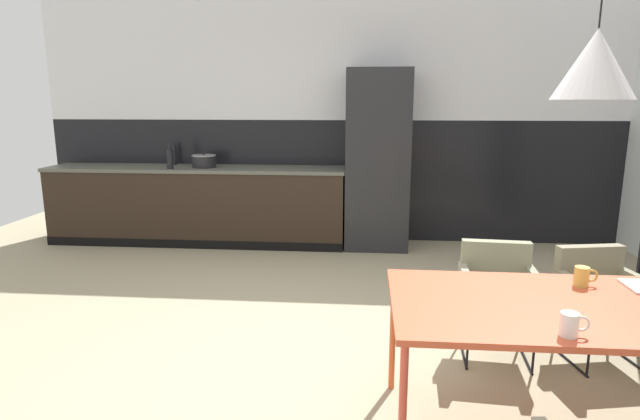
% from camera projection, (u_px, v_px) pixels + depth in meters
% --- Properties ---
extents(ground_plane, '(9.15, 9.15, 0.00)m').
position_uv_depth(ground_plane, '(302.00, 362.00, 3.42)').
color(ground_plane, tan).
extents(back_wall_splashback_dark, '(7.04, 0.12, 1.46)m').
position_uv_depth(back_wall_splashback_dark, '(333.00, 180.00, 6.39)').
color(back_wall_splashback_dark, black).
rests_on(back_wall_splashback_dark, ground).
extents(back_wall_panel_upper, '(7.04, 0.12, 1.46)m').
position_uv_depth(back_wall_panel_upper, '(334.00, 57.00, 6.08)').
color(back_wall_panel_upper, white).
rests_on(back_wall_panel_upper, back_wall_splashback_dark).
extents(kitchen_counter, '(3.55, 0.63, 0.92)m').
position_uv_depth(kitchen_counter, '(198.00, 205.00, 6.23)').
color(kitchen_counter, black).
rests_on(kitchen_counter, ground).
extents(refrigerator_column, '(0.72, 0.60, 2.04)m').
position_uv_depth(refrigerator_column, '(377.00, 160.00, 5.93)').
color(refrigerator_column, '#232326').
rests_on(refrigerator_column, ground).
extents(dining_table, '(1.71, 0.91, 0.73)m').
position_uv_depth(dining_table, '(570.00, 312.00, 2.49)').
color(dining_table, '#D45232').
rests_on(dining_table, ground).
extents(armchair_facing_counter, '(0.52, 0.50, 0.75)m').
position_uv_depth(armchair_facing_counter, '(497.00, 282.00, 3.44)').
color(armchair_facing_counter, gray).
rests_on(armchair_facing_counter, ground).
extents(armchair_far_side, '(0.56, 0.55, 0.73)m').
position_uv_depth(armchair_far_side, '(599.00, 287.00, 3.40)').
color(armchair_far_side, gray).
rests_on(armchair_far_side, ground).
extents(mug_glass_clear, '(0.12, 0.07, 0.10)m').
position_uv_depth(mug_glass_clear, '(570.00, 324.00, 2.14)').
color(mug_glass_clear, white).
rests_on(mug_glass_clear, dining_table).
extents(mug_white_ceramic, '(0.12, 0.08, 0.10)m').
position_uv_depth(mug_white_ceramic, '(582.00, 276.00, 2.72)').
color(mug_white_ceramic, gold).
rests_on(mug_white_ceramic, dining_table).
extents(cooking_pot, '(0.28, 0.28, 0.17)m').
position_uv_depth(cooking_pot, '(204.00, 161.00, 6.09)').
color(cooking_pot, black).
rests_on(cooking_pot, kitchen_counter).
extents(bottle_spice_small, '(0.06, 0.06, 0.29)m').
position_uv_depth(bottle_spice_small, '(174.00, 155.00, 6.33)').
color(bottle_spice_small, black).
rests_on(bottle_spice_small, kitchen_counter).
extents(bottle_vinegar_dark, '(0.07, 0.07, 0.30)m').
position_uv_depth(bottle_vinegar_dark, '(170.00, 159.00, 5.94)').
color(bottle_vinegar_dark, black).
rests_on(bottle_vinegar_dark, kitchen_counter).
extents(pendant_lamp_over_table_near, '(0.35, 0.35, 1.18)m').
position_uv_depth(pendant_lamp_over_table_near, '(595.00, 64.00, 2.26)').
color(pendant_lamp_over_table_near, black).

